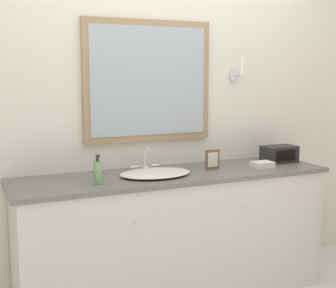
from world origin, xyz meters
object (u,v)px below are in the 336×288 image
object	(u,v)px
sink_basin	(155,173)
picture_frame	(212,160)
soap_bottle	(98,172)
appliance_box	(279,154)

from	to	relation	value
sink_basin	picture_frame	bearing A→B (deg)	2.67
soap_bottle	picture_frame	xyz separation A→B (m)	(0.85, 0.11, -0.00)
sink_basin	picture_frame	distance (m)	0.44
appliance_box	picture_frame	size ratio (longest dim) A/B	1.81
sink_basin	picture_frame	xyz separation A→B (m)	(0.44, 0.02, 0.05)
soap_bottle	appliance_box	xyz separation A→B (m)	(1.45, 0.14, -0.01)
sink_basin	appliance_box	distance (m)	1.04
soap_bottle	picture_frame	size ratio (longest dim) A/B	1.30
appliance_box	picture_frame	bearing A→B (deg)	-176.58
sink_basin	soap_bottle	xyz separation A→B (m)	(-0.41, -0.09, 0.06)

